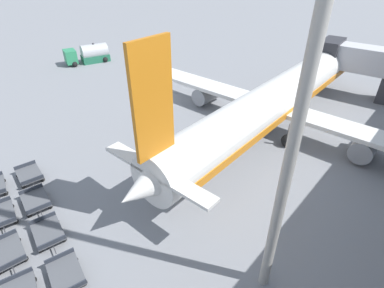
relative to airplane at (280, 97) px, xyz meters
The scene contains 9 objects.
ground_plane 15.40m from the airplane, 167.97° to the right, with size 500.00×500.00×0.00m, color gray.
airplane is the anchor object (origin of this frame).
fuel_tanker_primary 35.74m from the airplane, behind, with size 4.90×7.81×3.26m.
baggage_dolly_row_mid_a_col_b 27.74m from the airplane, 107.05° to the right, with size 3.50×2.35×0.92m.
baggage_dolly_row_mid_a_col_c 27.87m from the airplane, 99.06° to the right, with size 3.48×2.20×0.92m.
baggage_dolly_row_mid_b_col_a 25.67m from the airplane, 116.14° to the right, with size 3.49×2.24×0.92m.
baggage_dolly_row_mid_b_col_b 25.37m from the airplane, 107.71° to the right, with size 3.49×2.28×0.92m.
baggage_dolly_row_mid_b_col_c 25.36m from the airplane, 99.08° to the right, with size 3.50×2.34×0.92m.
baggage_dolly_row_mid_b_col_d 25.87m from the airplane, 90.29° to the right, with size 3.50×2.40×0.92m.
Camera 1 is at (27.32, -25.68, 16.71)m, focal length 28.00 mm.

